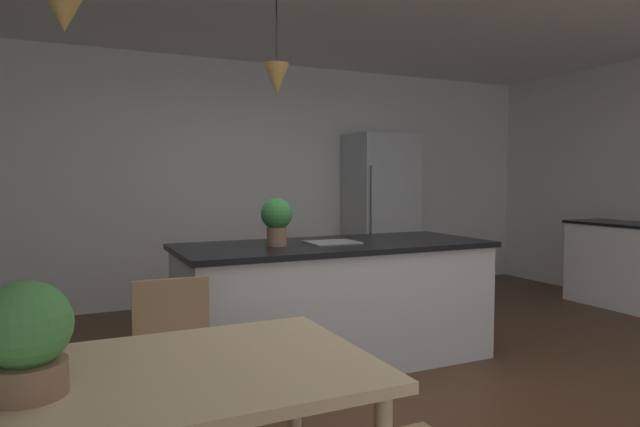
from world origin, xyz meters
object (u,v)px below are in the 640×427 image
Objects in this scene: dining_table at (85,401)px; refrigerator at (381,214)px; chair_far_right at (176,364)px; kitchen_island at (335,301)px; potted_plant_on_island at (277,218)px; potted_plant_on_table at (27,337)px.

refrigerator reaches higher than dining_table.
kitchen_island is (1.35, 0.96, -0.01)m from chair_far_right.
refrigerator reaches higher than potted_plant_on_island.
potted_plant_on_island reaches higher than chair_far_right.
refrigerator is at bearing 51.19° from kitchen_island.
kitchen_island is at bearing 0.00° from potted_plant_on_island.
kitchen_island reaches higher than chair_far_right.
chair_far_right is at bearing -134.90° from refrigerator.
chair_far_right is 0.46× the size of refrigerator.
refrigerator is 5.61× the size of potted_plant_on_island.
potted_plant_on_island is (-2.10, -2.03, 0.14)m from refrigerator.
potted_plant_on_table is (-3.57, -3.89, -0.04)m from refrigerator.
refrigerator reaches higher than kitchen_island.
potted_plant_on_table is at bearing -123.30° from chair_far_right.
dining_table is 2.19× the size of chair_far_right.
dining_table is 0.95m from chair_far_right.
kitchen_island is at bearing -128.81° from refrigerator.
potted_plant_on_table is at bearing -136.25° from kitchen_island.
potted_plant_on_table is at bearing -132.58° from refrigerator.
potted_plant_on_island is (0.89, 0.96, 0.62)m from chair_far_right.
dining_table is at bearing -126.41° from potted_plant_on_island.
refrigerator is (1.64, 2.03, 0.49)m from kitchen_island.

